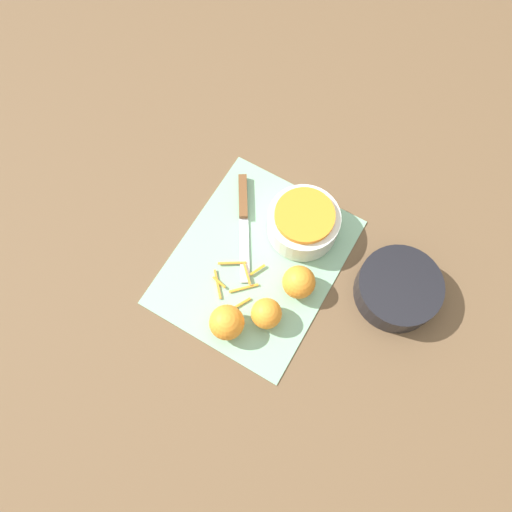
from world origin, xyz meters
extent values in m
plane|color=brown|center=(0.00, 0.00, 0.00)|extent=(4.00, 4.00, 0.00)
cube|color=#84B793|center=(0.00, 0.00, 0.00)|extent=(0.44, 0.35, 0.01)
cylinder|color=silver|center=(-0.12, 0.05, 0.04)|extent=(0.16, 0.16, 0.07)
cylinder|color=orange|center=(-0.12, 0.05, 0.08)|extent=(0.13, 0.13, 0.02)
cylinder|color=black|center=(-0.09, 0.31, 0.03)|extent=(0.18, 0.18, 0.07)
cube|color=brown|center=(-0.12, -0.11, 0.01)|extent=(0.11, 0.08, 0.02)
cube|color=silver|center=(-0.01, -0.04, 0.01)|extent=(0.15, 0.10, 0.00)
sphere|color=orange|center=(0.10, 0.09, 0.04)|extent=(0.07, 0.07, 0.07)
sphere|color=orange|center=(0.01, 0.11, 0.04)|extent=(0.07, 0.07, 0.07)
sphere|color=orange|center=(0.16, 0.02, 0.04)|extent=(0.08, 0.08, 0.08)
cube|color=orange|center=(0.09, -0.05, 0.01)|extent=(0.05, 0.05, 0.00)
cube|color=orange|center=(0.07, 0.01, 0.01)|extent=(0.05, 0.05, 0.00)
cube|color=orange|center=(0.09, -0.04, 0.01)|extent=(0.01, 0.04, 0.00)
cube|color=orange|center=(0.02, 0.01, 0.01)|extent=(0.04, 0.02, 0.00)
cube|color=orange|center=(0.03, -0.04, 0.01)|extent=(0.04, 0.06, 0.00)
cube|color=orange|center=(0.04, 0.00, 0.01)|extent=(0.04, 0.04, 0.00)
cube|color=orange|center=(0.11, 0.02, 0.01)|extent=(0.05, 0.03, 0.00)
camera|label=1|loc=(0.34, 0.20, 1.07)|focal=35.00mm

